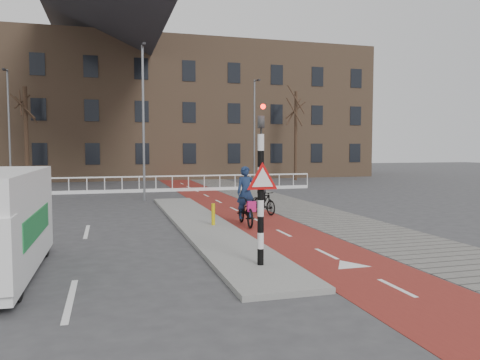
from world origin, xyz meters
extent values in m
plane|color=#38383A|center=(0.00, 0.00, 0.00)|extent=(120.00, 120.00, 0.00)
cube|color=maroon|center=(1.50, 10.00, 0.01)|extent=(2.50, 60.00, 0.01)
cube|color=slate|center=(4.30, 10.00, 0.01)|extent=(3.00, 60.00, 0.01)
cube|color=gray|center=(-0.70, 4.00, 0.06)|extent=(1.80, 16.00, 0.12)
cylinder|color=black|center=(-0.60, -2.00, 1.56)|extent=(0.14, 0.14, 2.88)
imported|color=black|center=(-0.60, -2.00, 3.40)|extent=(0.13, 0.16, 0.80)
cylinder|color=#FF0C05|center=(-0.60, -2.14, 3.58)|extent=(0.11, 0.02, 0.11)
cylinder|color=gold|center=(-0.45, 3.48, 0.48)|extent=(0.12, 0.12, 0.72)
imported|color=black|center=(0.78, 3.74, 0.53)|extent=(0.79, 2.01, 1.04)
imported|color=#172748|center=(0.78, 3.74, 1.15)|extent=(0.68, 0.47, 1.81)
cube|color=#BC1A67|center=(0.80, 3.19, 0.73)|extent=(0.30, 0.20, 0.35)
imported|color=black|center=(2.26, 6.18, 0.49)|extent=(0.84, 1.66, 0.96)
imported|color=black|center=(2.26, 6.18, 1.00)|extent=(0.85, 0.74, 1.51)
cube|color=#1B7D3A|center=(-5.27, -1.07, 1.09)|extent=(0.06, 3.31, 0.55)
cylinder|color=black|center=(-5.45, -2.84, 0.36)|extent=(0.27, 0.73, 0.72)
cylinder|color=black|center=(-5.42, 0.68, 0.36)|extent=(0.27, 0.73, 0.72)
cube|color=silver|center=(-5.00, 17.00, 0.95)|extent=(28.00, 0.08, 0.08)
cube|color=silver|center=(-5.00, 17.00, 0.10)|extent=(28.00, 0.10, 0.20)
cube|color=#7F6047|center=(-3.00, 32.00, 6.00)|extent=(46.00, 10.00, 12.00)
cylinder|color=#2F1F15|center=(-9.12, 23.16, 3.42)|extent=(0.29, 0.29, 6.83)
cylinder|color=#2F1F15|center=(11.16, 24.22, 3.64)|extent=(0.26, 0.26, 7.29)
cylinder|color=slate|center=(-2.03, 12.46, 3.89)|extent=(0.12, 0.12, 7.79)
cylinder|color=slate|center=(-9.79, 21.08, 3.81)|extent=(0.12, 0.12, 7.61)
cylinder|color=slate|center=(6.73, 21.56, 3.84)|extent=(0.12, 0.12, 7.68)
camera|label=1|loc=(-3.82, -11.67, 2.71)|focal=35.00mm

